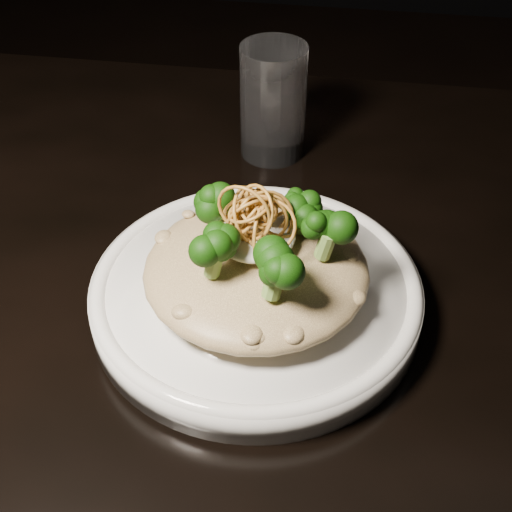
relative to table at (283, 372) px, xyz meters
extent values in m
cube|color=black|center=(0.00, 0.00, 0.06)|extent=(1.10, 0.80, 0.04)
cylinder|color=black|center=(-0.48, 0.33, -0.31)|extent=(0.05, 0.05, 0.71)
cylinder|color=white|center=(-0.02, -0.01, 0.10)|extent=(0.26, 0.26, 0.03)
ellipsoid|color=brown|center=(-0.02, -0.01, 0.13)|extent=(0.17, 0.17, 0.04)
ellipsoid|color=white|center=(-0.02, 0.00, 0.16)|extent=(0.06, 0.06, 0.02)
cylinder|color=silver|center=(-0.04, 0.22, 0.14)|extent=(0.08, 0.08, 0.12)
camera|label=1|loc=(0.04, -0.40, 0.49)|focal=50.00mm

